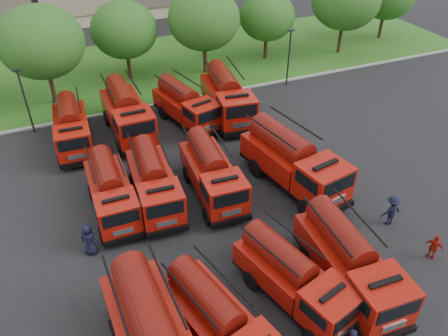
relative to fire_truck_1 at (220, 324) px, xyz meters
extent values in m
plane|color=black|center=(3.69, 4.86, -1.52)|extent=(140.00, 140.00, 0.00)
cube|color=#265115|center=(3.69, 30.86, -1.46)|extent=(70.00, 16.00, 0.12)
cube|color=gray|center=(3.69, 22.76, -1.45)|extent=(70.00, 0.30, 0.14)
cylinder|color=#382314|center=(-4.31, 26.36, -0.12)|extent=(0.36, 0.36, 2.80)
ellipsoid|color=#204E16|center=(-4.31, 26.36, 3.84)|extent=(6.72, 6.72, 5.71)
cylinder|color=#382314|center=(2.69, 28.86, -0.29)|extent=(0.36, 0.36, 2.45)
ellipsoid|color=#204E16|center=(2.69, 28.86, 3.17)|extent=(5.88, 5.88, 5.00)
cylinder|color=#382314|center=(9.69, 27.36, -0.15)|extent=(0.36, 0.36, 2.73)
ellipsoid|color=#204E16|center=(9.69, 27.36, 3.71)|extent=(6.55, 6.55, 5.57)
cylinder|color=#382314|center=(16.69, 28.36, -0.38)|extent=(0.36, 0.36, 2.27)
ellipsoid|color=#204E16|center=(16.69, 28.36, 2.84)|extent=(5.46, 5.46, 4.64)
cylinder|color=#382314|center=(24.69, 26.86, -0.08)|extent=(0.36, 0.36, 2.87)
ellipsoid|color=#204E16|center=(24.69, 26.86, 3.98)|extent=(6.89, 6.89, 5.85)
cylinder|color=#382314|center=(31.69, 28.86, -0.26)|extent=(0.36, 0.36, 2.52)
cylinder|color=black|center=(-6.31, 22.06, 0.98)|extent=(0.14, 0.14, 5.00)
cube|color=black|center=(-6.31, 22.06, 3.53)|extent=(0.60, 0.25, 0.12)
cylinder|color=black|center=(15.69, 22.06, 0.98)|extent=(0.14, 0.14, 5.00)
cube|color=black|center=(15.69, 22.06, 3.53)|extent=(0.60, 0.25, 0.12)
cube|color=#A00F05|center=(-2.78, 1.27, 0.05)|extent=(2.87, 5.09, 1.41)
cylinder|color=#540B07|center=(-2.78, 1.27, 1.20)|extent=(1.82, 4.62, 1.63)
cylinder|color=black|center=(-4.05, 1.98, -0.92)|extent=(0.43, 1.21, 1.19)
cylinder|color=black|center=(-1.56, 2.08, -0.92)|extent=(0.43, 1.21, 1.19)
cube|color=#A00F05|center=(-0.26, 0.99, -0.18)|extent=(3.27, 4.69, 1.20)
cylinder|color=#540B07|center=(-0.26, 0.99, 0.80)|extent=(2.32, 4.11, 1.39)
cylinder|color=black|center=(-1.45, 1.35, -1.01)|extent=(0.57, 1.07, 1.02)
cylinder|color=black|center=(0.60, 1.89, -1.01)|extent=(0.57, 1.07, 1.02)
cube|color=black|center=(4.03, 1.01, -0.93)|extent=(3.65, 6.64, 0.27)
cube|color=#A00F05|center=(4.60, -1.08, 0.08)|extent=(2.65, 2.49, 1.76)
cube|color=black|center=(4.86, -2.06, 0.49)|extent=(1.84, 0.54, 0.77)
cube|color=#A00F05|center=(3.77, 1.97, -0.21)|extent=(3.22, 4.58, 1.17)
cylinder|color=#540B07|center=(3.77, 1.97, 0.75)|extent=(2.29, 4.01, 1.35)
cylinder|color=black|center=(5.64, -0.99, -1.02)|extent=(0.56, 1.04, 0.99)
cylinder|color=black|center=(2.61, 2.31, -1.02)|extent=(0.56, 1.04, 0.99)
cylinder|color=black|center=(4.61, 2.85, -1.02)|extent=(0.56, 1.04, 0.99)
cube|color=black|center=(6.94, 0.74, -0.88)|extent=(2.62, 7.02, 0.30)
cube|color=black|center=(6.76, -2.76, -0.93)|extent=(2.48, 0.37, 0.35)
cube|color=#A00F05|center=(6.82, -1.62, 0.23)|extent=(2.53, 2.29, 1.93)
cube|color=black|center=(6.76, -2.73, 0.68)|extent=(2.07, 0.16, 0.84)
cube|color=#A00F05|center=(7.00, 1.83, -0.09)|extent=(2.65, 4.66, 1.28)
cylinder|color=#540B07|center=(7.00, 1.83, 0.96)|extent=(1.69, 4.22, 1.48)
cylinder|color=black|center=(5.67, -1.76, -0.97)|extent=(0.40, 1.10, 1.09)
cylinder|color=black|center=(7.94, -1.88, -0.97)|extent=(0.40, 1.10, 1.09)
cylinder|color=black|center=(5.90, 2.58, -0.97)|extent=(0.40, 1.10, 1.09)
cylinder|color=black|center=(8.17, 2.46, -0.97)|extent=(0.40, 1.10, 1.09)
cube|color=black|center=(-2.46, 10.61, -0.93)|extent=(2.14, 6.36, 0.27)
cube|color=black|center=(-2.49, 7.39, -0.97)|extent=(2.27, 0.25, 0.32)
cube|color=#A00F05|center=(-2.48, 8.43, 0.09)|extent=(2.24, 2.01, 1.77)
cube|color=black|center=(-2.49, 7.42, 0.50)|extent=(1.90, 0.06, 0.77)
cube|color=#A00F05|center=(-2.45, 11.60, -0.20)|extent=(2.26, 4.19, 1.18)
cylinder|color=#540B07|center=(-2.45, 11.60, 0.76)|extent=(1.39, 3.82, 1.36)
cylinder|color=black|center=(-3.52, 8.26, -1.02)|extent=(0.33, 1.00, 1.00)
cylinder|color=black|center=(-1.44, 8.24, -1.02)|extent=(0.33, 1.00, 1.00)
cylinder|color=black|center=(-3.49, 12.25, -1.02)|extent=(0.33, 1.00, 1.00)
cylinder|color=black|center=(-1.40, 12.23, -1.02)|extent=(0.33, 1.00, 1.00)
cube|color=black|center=(0.04, 10.43, -0.90)|extent=(2.63, 6.77, 0.28)
cube|color=black|center=(-0.19, 7.08, -0.95)|extent=(2.38, 0.40, 0.33)
cube|color=#A00F05|center=(-0.11, 8.16, 0.16)|extent=(2.46, 2.24, 1.85)
cube|color=black|center=(-0.19, 7.11, 0.59)|extent=(1.99, 0.18, 0.81)
cube|color=#A00F05|center=(0.11, 11.47, -0.14)|extent=(2.62, 4.51, 1.23)
cylinder|color=#540B07|center=(0.11, 11.47, 0.86)|extent=(1.69, 4.07, 1.42)
cylinder|color=black|center=(-1.22, 8.05, -1.00)|extent=(0.40, 1.06, 1.04)
cylinder|color=black|center=(0.96, 7.90, -1.00)|extent=(0.40, 1.06, 1.04)
cylinder|color=black|center=(-0.93, 12.21, -1.00)|extent=(0.40, 1.06, 1.04)
cylinder|color=black|center=(1.25, 12.06, -1.00)|extent=(0.40, 1.06, 1.04)
cube|color=black|center=(3.53, 9.90, -0.89)|extent=(2.59, 6.87, 0.29)
cube|color=black|center=(3.35, 6.48, -0.94)|extent=(2.42, 0.37, 0.34)
cube|color=#A00F05|center=(3.41, 7.58, 0.20)|extent=(2.48, 2.25, 1.88)
cube|color=black|center=(3.35, 6.50, 0.63)|extent=(2.03, 0.16, 0.82)
cube|color=#A00F05|center=(3.59, 10.96, -0.12)|extent=(2.61, 4.57, 1.26)
cylinder|color=#540B07|center=(3.59, 10.96, 0.91)|extent=(1.67, 4.13, 1.45)
cylinder|color=black|center=(2.29, 7.45, -0.99)|extent=(0.40, 1.08, 1.06)
cylinder|color=black|center=(4.51, 7.33, -0.99)|extent=(0.40, 1.08, 1.06)
cylinder|color=black|center=(2.52, 11.70, -0.99)|extent=(0.40, 1.08, 1.06)
cylinder|color=black|center=(4.74, 11.58, -0.99)|extent=(0.40, 1.08, 1.06)
cube|color=black|center=(8.48, 8.77, -0.80)|extent=(3.89, 8.08, 0.33)
cube|color=black|center=(9.19, 4.91, -0.85)|extent=(2.77, 0.77, 0.39)
cube|color=#A00F05|center=(8.96, 6.16, 0.45)|extent=(3.10, 2.88, 2.16)
cube|color=black|center=(9.18, 4.94, 0.94)|extent=(2.30, 0.47, 0.94)
cube|color=#A00F05|center=(8.27, 9.97, 0.09)|extent=(3.58, 5.49, 1.44)
cylinder|color=#540B07|center=(8.27, 9.97, 1.26)|extent=(2.46, 4.87, 1.66)
cylinder|color=black|center=(7.75, 5.71, -0.91)|extent=(0.60, 1.27, 1.22)
cylinder|color=black|center=(10.25, 6.17, -0.91)|extent=(0.60, 1.27, 1.22)
cylinder|color=black|center=(6.88, 10.50, -0.91)|extent=(0.60, 1.27, 1.22)
cylinder|color=black|center=(9.38, 10.96, -0.91)|extent=(0.60, 1.27, 1.22)
cube|color=black|center=(-3.66, 18.86, -0.91)|extent=(2.49, 6.68, 0.28)
cube|color=black|center=(-3.82, 15.53, -0.95)|extent=(2.36, 0.35, 0.33)
cube|color=#A00F05|center=(-3.77, 16.61, 0.15)|extent=(2.40, 2.18, 1.83)
cube|color=black|center=(-3.82, 15.56, 0.57)|extent=(1.97, 0.15, 0.80)
cube|color=#A00F05|center=(-3.61, 19.90, -0.15)|extent=(2.52, 4.43, 1.22)
cylinder|color=#540B07|center=(-3.61, 19.90, 0.84)|extent=(1.61, 4.01, 1.41)
cylinder|color=black|center=(-4.86, 16.48, -1.00)|extent=(0.38, 1.05, 1.03)
cylinder|color=black|center=(-2.70, 16.37, -1.00)|extent=(0.38, 1.05, 1.03)
cylinder|color=black|center=(-4.65, 20.61, -1.00)|extent=(0.38, 1.05, 1.03)
cylinder|color=black|center=(-2.49, 20.50, -1.00)|extent=(0.38, 1.05, 1.03)
cube|color=black|center=(0.38, 19.13, -0.82)|extent=(2.57, 7.53, 0.32)
cube|color=black|center=(0.44, 15.33, -0.88)|extent=(2.68, 0.31, 0.37)
cube|color=#A00F05|center=(0.42, 16.56, 0.38)|extent=(2.66, 2.39, 2.09)
cube|color=black|center=(0.43, 15.36, 0.87)|extent=(2.25, 0.09, 0.91)
cube|color=#A00F05|center=(0.36, 20.31, 0.04)|extent=(2.69, 4.96, 1.39)
cylinder|color=#540B07|center=(0.36, 20.31, 1.17)|extent=(1.67, 4.52, 1.61)
cylinder|color=black|center=(-0.81, 16.33, -0.93)|extent=(0.39, 1.18, 1.18)
cylinder|color=black|center=(1.65, 16.36, -0.93)|extent=(0.39, 1.18, 1.18)
cylinder|color=black|center=(-0.88, 21.04, -0.93)|extent=(0.39, 1.18, 1.18)
cylinder|color=black|center=(1.58, 21.08, -0.93)|extent=(0.39, 1.18, 1.18)
cube|color=black|center=(4.91, 18.91, -0.90)|extent=(3.67, 6.98, 0.29)
cube|color=black|center=(5.69, 15.62, -0.95)|extent=(2.37, 0.78, 0.33)
cube|color=#A00F05|center=(5.43, 16.69, 0.17)|extent=(2.75, 2.57, 1.85)
cube|color=black|center=(5.68, 15.65, 0.60)|extent=(1.95, 0.51, 0.81)
cube|color=#A00F05|center=(4.66, 19.92, -0.14)|extent=(3.28, 4.79, 1.24)
cylinder|color=#540B07|center=(4.66, 19.92, 0.87)|extent=(2.31, 4.21, 1.43)
cylinder|color=black|center=(4.42, 16.25, -0.99)|extent=(0.57, 1.09, 1.05)
cylinder|color=black|center=(6.54, 16.76, -0.99)|extent=(0.57, 1.09, 1.05)
cylinder|color=black|center=(3.44, 20.32, -0.99)|extent=(0.57, 1.09, 1.05)
cylinder|color=black|center=(5.57, 20.82, -0.99)|extent=(0.57, 1.09, 1.05)
cube|color=black|center=(8.27, 18.64, -0.81)|extent=(3.44, 7.84, 0.33)
cube|color=black|center=(7.78, 14.82, -0.87)|extent=(2.72, 0.61, 0.38)
cube|color=#A00F05|center=(7.94, 16.06, 0.41)|extent=(2.94, 2.70, 2.11)
cube|color=black|center=(7.79, 14.85, 0.89)|extent=(2.26, 0.34, 0.92)
cube|color=#A00F05|center=(8.42, 19.82, 0.05)|extent=(3.27, 5.28, 1.41)
cylinder|color=#540B07|center=(8.42, 19.82, 1.20)|extent=(2.19, 4.72, 1.63)
cylinder|color=black|center=(6.68, 16.00, -0.92)|extent=(0.53, 1.23, 1.19)
cylinder|color=black|center=(9.15, 15.68, -0.92)|extent=(0.53, 1.23, 1.19)
cylinder|color=black|center=(7.28, 20.73, -0.92)|extent=(0.53, 1.23, 1.19)
cylinder|color=black|center=(9.75, 20.41, -0.92)|extent=(0.53, 1.23, 1.19)
imported|color=#A3190C|center=(12.14, 0.40, -1.52)|extent=(0.91, 1.06, 1.58)
imported|color=black|center=(11.86, 3.41, -1.52)|extent=(1.27, 0.70, 1.92)
imported|color=black|center=(-4.25, 7.69, -1.52)|extent=(1.15, 1.04, 1.96)
imported|color=#A3190C|center=(8.43, 7.95, -1.52)|extent=(1.88, 0.93, 1.97)
camera|label=1|loc=(-4.06, -10.06, 15.77)|focal=35.00mm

